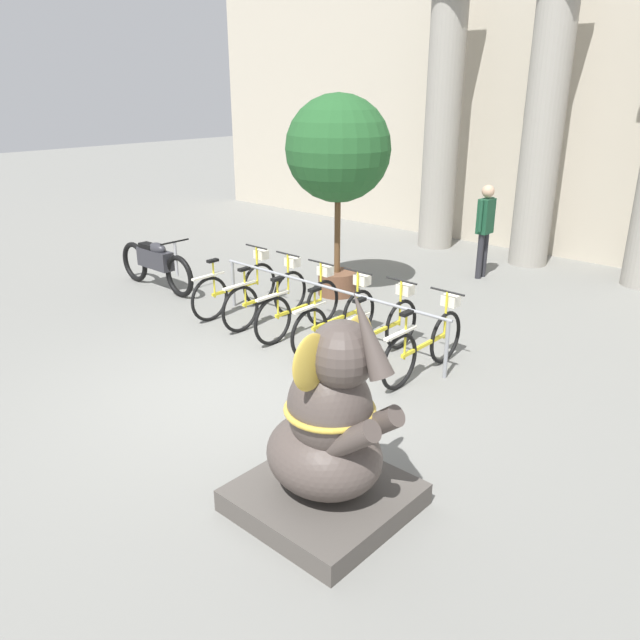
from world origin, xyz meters
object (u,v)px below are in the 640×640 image
object	(u,v)px
elephant_statue	(329,439)
bicycle_4	(380,330)
bicycle_2	(300,307)
motorcycle	(156,263)
potted_tree	(338,153)
bicycle_3	(337,318)
bicycle_1	(268,296)
person_pedestrian	(485,223)
bicycle_5	(425,344)
bicycle_0	(237,287)

from	to	relation	value
elephant_statue	bicycle_4	bearing A→B (deg)	119.41
bicycle_2	motorcycle	distance (m)	3.33
potted_tree	bicycle_4	bearing A→B (deg)	-37.55
bicycle_3	potted_tree	xyz separation A→B (m)	(-1.48, 1.72, 1.94)
bicycle_1	bicycle_3	distance (m)	1.38
elephant_statue	person_pedestrian	xyz separation A→B (m)	(-2.40, 7.00, 0.34)
bicycle_4	motorcycle	size ratio (longest dim) A/B	0.82
bicycle_2	elephant_statue	bearing A→B (deg)	-42.80
bicycle_3	person_pedestrian	world-z (taller)	person_pedestrian
bicycle_4	bicycle_5	world-z (taller)	same
bicycle_4	bicycle_3	bearing A→B (deg)	-175.53
bicycle_1	potted_tree	xyz separation A→B (m)	(-0.11, 1.71, 1.94)
bicycle_1	potted_tree	bearing A→B (deg)	93.56
elephant_statue	motorcycle	xyz separation A→B (m)	(-6.26, 2.56, -0.21)
bicycle_0	bicycle_5	world-z (taller)	same
bicycle_1	elephant_statue	world-z (taller)	elephant_statue
bicycle_0	person_pedestrian	bearing A→B (deg)	65.88
bicycle_1	potted_tree	distance (m)	2.59
bicycle_4	elephant_statue	bearing A→B (deg)	-60.59
bicycle_1	elephant_statue	xyz separation A→B (m)	(3.63, -2.74, 0.28)
elephant_statue	person_pedestrian	size ratio (longest dim) A/B	1.19
bicycle_2	bicycle_1	bearing A→B (deg)	178.83
bicycle_0	bicycle_1	xyz separation A→B (m)	(0.69, 0.01, 0.00)
bicycle_3	bicycle_0	bearing A→B (deg)	179.85
bicycle_4	bicycle_2	bearing A→B (deg)	-177.88
potted_tree	person_pedestrian	bearing A→B (deg)	62.49
bicycle_3	bicycle_1	bearing A→B (deg)	179.29
bicycle_2	person_pedestrian	size ratio (longest dim) A/B	1.00
bicycle_2	bicycle_4	distance (m)	1.38
bicycle_0	person_pedestrian	xyz separation A→B (m)	(1.91, 4.28, 0.62)
bicycle_0	bicycle_4	world-z (taller)	same
bicycle_3	bicycle_5	distance (m)	1.38
bicycle_2	potted_tree	world-z (taller)	potted_tree
motorcycle	bicycle_1	bearing A→B (deg)	3.92
bicycle_5	potted_tree	xyz separation A→B (m)	(-2.86, 1.67, 1.94)
elephant_statue	motorcycle	world-z (taller)	elephant_statue
bicycle_1	bicycle_4	distance (m)	2.07
motorcycle	bicycle_0	bearing A→B (deg)	4.95
motorcycle	person_pedestrian	distance (m)	5.91
bicycle_0	motorcycle	size ratio (longest dim) A/B	0.82
potted_tree	bicycle_2	bearing A→B (deg)	-65.21
bicycle_2	bicycle_4	world-z (taller)	same
motorcycle	person_pedestrian	bearing A→B (deg)	49.02
bicycle_1	motorcycle	bearing A→B (deg)	-176.08
bicycle_5	motorcycle	size ratio (longest dim) A/B	0.82
motorcycle	potted_tree	world-z (taller)	potted_tree
bicycle_5	potted_tree	bearing A→B (deg)	149.78
bicycle_4	potted_tree	size ratio (longest dim) A/B	0.52
bicycle_0	bicycle_5	bearing A→B (deg)	0.87
bicycle_3	bicycle_5	world-z (taller)	same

